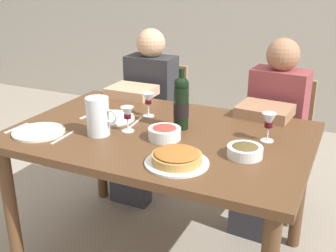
# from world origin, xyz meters

# --- Properties ---
(dining_table) EXTENTS (1.50, 1.00, 0.76)m
(dining_table) POSITION_xyz_m (0.00, 0.00, 0.67)
(dining_table) COLOR brown
(dining_table) RESTS_ON ground
(wine_bottle) EXTENTS (0.08, 0.08, 0.32)m
(wine_bottle) POSITION_xyz_m (0.07, 0.09, 0.90)
(wine_bottle) COLOR black
(wine_bottle) RESTS_ON dining_table
(water_pitcher) EXTENTS (0.17, 0.12, 0.19)m
(water_pitcher) POSITION_xyz_m (-0.26, -0.16, 0.84)
(water_pitcher) COLOR silver
(water_pitcher) RESTS_ON dining_table
(baked_tart) EXTENTS (0.28, 0.28, 0.06)m
(baked_tart) POSITION_xyz_m (0.23, -0.31, 0.79)
(baked_tart) COLOR silver
(baked_tart) RESTS_ON dining_table
(salad_bowl) EXTENTS (0.16, 0.16, 0.07)m
(salad_bowl) POSITION_xyz_m (0.06, -0.07, 0.79)
(salad_bowl) COLOR silver
(salad_bowl) RESTS_ON dining_table
(olive_bowl) EXTENTS (0.16, 0.16, 0.06)m
(olive_bowl) POSITION_xyz_m (0.47, -0.11, 0.79)
(olive_bowl) COLOR silver
(olive_bowl) RESTS_ON dining_table
(wine_glass_left_diner) EXTENTS (0.07, 0.07, 0.14)m
(wine_glass_left_diner) POSITION_xyz_m (-0.17, 0.19, 0.86)
(wine_glass_left_diner) COLOR silver
(wine_glass_left_diner) RESTS_ON dining_table
(wine_glass_right_diner) EXTENTS (0.07, 0.07, 0.13)m
(wine_glass_right_diner) POSITION_xyz_m (-0.15, -0.06, 0.85)
(wine_glass_right_diner) COLOR silver
(wine_glass_right_diner) RESTS_ON dining_table
(wine_glass_centre) EXTENTS (0.07, 0.07, 0.14)m
(wine_glass_centre) POSITION_xyz_m (0.52, 0.11, 0.86)
(wine_glass_centre) COLOR silver
(wine_glass_centre) RESTS_ON dining_table
(dinner_plate_left_setting) EXTENTS (0.26, 0.26, 0.01)m
(dinner_plate_left_setting) POSITION_xyz_m (-0.55, -0.28, 0.77)
(dinner_plate_left_setting) COLOR silver
(dinner_plate_left_setting) RESTS_ON dining_table
(dinner_plate_right_setting) EXTENTS (0.25, 0.25, 0.01)m
(dinner_plate_right_setting) POSITION_xyz_m (-0.33, 0.06, 0.77)
(dinner_plate_right_setting) COLOR white
(dinner_plate_right_setting) RESTS_ON dining_table
(fork_left_setting) EXTENTS (0.02, 0.16, 0.00)m
(fork_left_setting) POSITION_xyz_m (-0.70, -0.28, 0.76)
(fork_left_setting) COLOR silver
(fork_left_setting) RESTS_ON dining_table
(knife_left_setting) EXTENTS (0.02, 0.18, 0.00)m
(knife_left_setting) POSITION_xyz_m (-0.40, -0.28, 0.76)
(knife_left_setting) COLOR silver
(knife_left_setting) RESTS_ON dining_table
(knife_right_setting) EXTENTS (0.03, 0.18, 0.00)m
(knife_right_setting) POSITION_xyz_m (-0.18, 0.06, 0.76)
(knife_right_setting) COLOR silver
(knife_right_setting) RESTS_ON dining_table
(spoon_right_setting) EXTENTS (0.03, 0.16, 0.00)m
(spoon_right_setting) POSITION_xyz_m (-0.48, 0.06, 0.76)
(spoon_right_setting) COLOR silver
(spoon_right_setting) RESTS_ON dining_table
(chair_left) EXTENTS (0.40, 0.40, 0.87)m
(chair_left) POSITION_xyz_m (-0.45, 0.90, 0.50)
(chair_left) COLOR #9E7A51
(chair_left) RESTS_ON ground
(diner_left) EXTENTS (0.34, 0.50, 1.16)m
(diner_left) POSITION_xyz_m (-0.45, 0.66, 0.62)
(diner_left) COLOR #2D2D33
(diner_left) RESTS_ON ground
(chair_right) EXTENTS (0.43, 0.43, 0.87)m
(chair_right) POSITION_xyz_m (0.46, 0.87, 0.50)
(chair_right) COLOR #9E7A51
(chair_right) RESTS_ON ground
(diner_right) EXTENTS (0.36, 0.52, 1.16)m
(diner_right) POSITION_xyz_m (0.44, 0.63, 0.62)
(diner_right) COLOR #8E3D42
(diner_right) RESTS_ON ground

